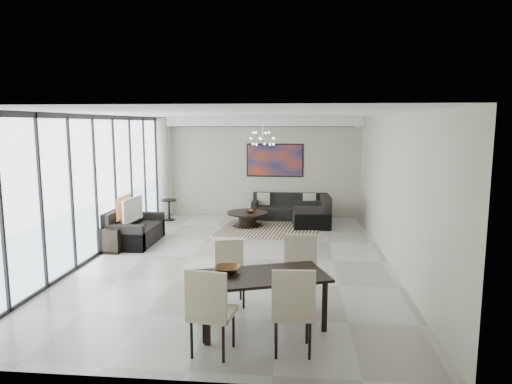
# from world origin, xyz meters

# --- Properties ---
(room_shell) EXTENTS (6.00, 9.00, 2.90)m
(room_shell) POSITION_xyz_m (0.46, 0.00, 1.45)
(room_shell) COLOR #A8A39B
(room_shell) RESTS_ON ground
(window_wall) EXTENTS (0.37, 8.95, 2.90)m
(window_wall) POSITION_xyz_m (-2.86, 0.00, 1.47)
(window_wall) COLOR silver
(window_wall) RESTS_ON floor
(soffit) EXTENTS (5.98, 0.40, 0.26)m
(soffit) POSITION_xyz_m (0.00, 4.30, 2.77)
(soffit) COLOR white
(soffit) RESTS_ON room_shell
(painting) EXTENTS (1.68, 0.04, 0.98)m
(painting) POSITION_xyz_m (0.50, 4.47, 1.65)
(painting) COLOR #AE3E18
(painting) RESTS_ON room_shell
(chandelier) EXTENTS (0.66, 0.66, 0.71)m
(chandelier) POSITION_xyz_m (0.30, 2.50, 2.35)
(chandelier) COLOR silver
(chandelier) RESTS_ON room_shell
(rug) EXTENTS (2.74, 2.24, 0.01)m
(rug) POSITION_xyz_m (0.49, 2.60, 0.01)
(rug) COLOR black
(rug) RESTS_ON floor
(coffee_table) EXTENTS (1.09, 1.09, 0.38)m
(coffee_table) POSITION_xyz_m (-0.15, 2.95, 0.22)
(coffee_table) COLOR black
(coffee_table) RESTS_ON floor
(bowl_coffee) EXTENTS (0.24, 0.24, 0.06)m
(bowl_coffee) POSITION_xyz_m (-0.07, 2.88, 0.42)
(bowl_coffee) COLOR brown
(bowl_coffee) RESTS_ON coffee_table
(sofa_main) EXTENTS (1.96, 0.80, 0.71)m
(sofa_main) POSITION_xyz_m (0.85, 4.06, 0.24)
(sofa_main) COLOR black
(sofa_main) RESTS_ON floor
(loveseat) EXTENTS (0.90, 1.61, 0.80)m
(loveseat) POSITION_xyz_m (-2.55, 0.96, 0.27)
(loveseat) COLOR black
(loveseat) RESTS_ON floor
(armchair) EXTENTS (1.02, 1.07, 0.85)m
(armchair) POSITION_xyz_m (1.59, 3.05, 0.29)
(armchair) COLOR black
(armchair) RESTS_ON floor
(side_table) EXTENTS (0.44, 0.44, 0.60)m
(side_table) POSITION_xyz_m (-2.44, 3.49, 0.41)
(side_table) COLOR black
(side_table) RESTS_ON floor
(tv_console) EXTENTS (0.47, 1.69, 0.53)m
(tv_console) POSITION_xyz_m (-2.76, 0.82, 0.26)
(tv_console) COLOR black
(tv_console) RESTS_ON floor
(television) EXTENTS (0.20, 0.95, 0.55)m
(television) POSITION_xyz_m (-2.60, 0.86, 0.80)
(television) COLOR gray
(television) RESTS_ON tv_console
(dining_table) EXTENTS (1.93, 1.40, 0.72)m
(dining_table) POSITION_xyz_m (0.73, -3.10, 0.64)
(dining_table) COLOR black
(dining_table) RESTS_ON floor
(dining_chair_sw) EXTENTS (0.57, 0.57, 1.08)m
(dining_chair_sw) POSITION_xyz_m (0.20, -3.97, 0.62)
(dining_chair_sw) COLOR beige
(dining_chair_sw) RESTS_ON floor
(dining_chair_se) EXTENTS (0.53, 0.53, 1.08)m
(dining_chair_se) POSITION_xyz_m (1.16, -3.85, 0.62)
(dining_chair_se) COLOR beige
(dining_chair_se) RESTS_ON floor
(dining_chair_nw) EXTENTS (0.54, 0.54, 0.96)m
(dining_chair_nw) POSITION_xyz_m (0.19, -2.31, 0.55)
(dining_chair_nw) COLOR beige
(dining_chair_nw) RESTS_ON floor
(dining_chair_ne) EXTENTS (0.50, 0.50, 1.07)m
(dining_chair_ne) POSITION_xyz_m (1.25, -2.32, 0.61)
(dining_chair_ne) COLOR beige
(dining_chair_ne) RESTS_ON floor
(bowl_dining) EXTENTS (0.34, 0.34, 0.08)m
(bowl_dining) POSITION_xyz_m (0.27, -3.05, 0.77)
(bowl_dining) COLOR brown
(bowl_dining) RESTS_ON dining_table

